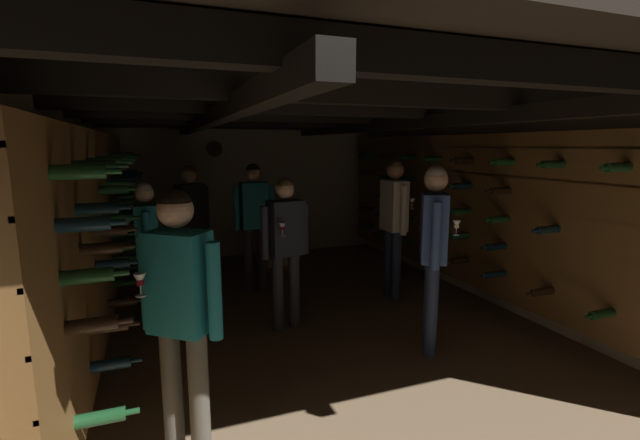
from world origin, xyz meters
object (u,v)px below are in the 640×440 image
at_px(person_guest_mid_right, 394,215).
at_px(person_host_center, 285,240).
at_px(display_bottle, 272,204).
at_px(person_guest_mid_left, 147,243).
at_px(person_guest_far_left, 191,216).
at_px(person_guest_rear_center, 254,215).
at_px(wine_crate_stack, 275,241).
at_px(person_guest_near_right, 433,241).
at_px(person_guest_near_left, 180,302).

bearing_deg(person_guest_mid_right, person_host_center, -164.04).
bearing_deg(display_bottle, person_guest_mid_left, -135.10).
relative_size(person_host_center, person_guest_mid_right, 0.92).
relative_size(display_bottle, person_guest_far_left, 0.21).
height_order(display_bottle, person_guest_rear_center, person_guest_rear_center).
xyz_separation_m(wine_crate_stack, person_guest_far_left, (-1.27, -0.63, 0.56)).
bearing_deg(display_bottle, person_guest_mid_right, -58.80).
distance_m(display_bottle, person_guest_near_right, 3.31).
bearing_deg(person_host_center, person_guest_near_left, -123.64).
bearing_deg(person_guest_near_right, person_guest_far_left, 126.94).
relative_size(person_host_center, person_guest_near_left, 0.95).
xyz_separation_m(person_guest_far_left, person_guest_mid_left, (-0.52, -1.08, -0.08)).
bearing_deg(person_guest_rear_center, wine_crate_stack, 60.33).
relative_size(person_guest_rear_center, person_guest_far_left, 1.01).
height_order(person_guest_near_left, person_guest_far_left, person_guest_near_left).
xyz_separation_m(wine_crate_stack, person_guest_near_left, (-1.59, -3.90, 0.57)).
height_order(person_host_center, person_guest_far_left, person_guest_far_left).
relative_size(person_guest_far_left, person_guest_near_right, 0.96).
bearing_deg(wine_crate_stack, person_guest_mid_left, -136.31).
distance_m(display_bottle, person_guest_mid_right, 2.12).
height_order(person_host_center, person_guest_near_left, person_guest_near_left).
relative_size(person_guest_rear_center, person_guest_mid_right, 0.97).
xyz_separation_m(wine_crate_stack, person_host_center, (-0.46, -2.20, 0.51)).
bearing_deg(person_guest_far_left, wine_crate_stack, 26.35).
relative_size(person_host_center, person_guest_rear_center, 0.94).
relative_size(display_bottle, person_host_center, 0.22).
relative_size(person_guest_near_right, person_guest_mid_left, 1.12).
bearing_deg(person_guest_near_right, person_guest_near_left, -162.41).
bearing_deg(wine_crate_stack, person_guest_far_left, -153.65).
height_order(display_bottle, person_guest_mid_right, person_guest_mid_right).
bearing_deg(person_guest_far_left, person_host_center, -62.60).
xyz_separation_m(person_host_center, person_guest_mid_right, (1.53, 0.44, 0.11)).
height_order(person_guest_far_left, person_guest_mid_left, person_guest_far_left).
bearing_deg(display_bottle, wine_crate_stack, -64.28).
height_order(person_host_center, person_guest_rear_center, person_guest_rear_center).
distance_m(person_host_center, person_guest_near_right, 1.49).
height_order(wine_crate_stack, person_guest_mid_right, person_guest_mid_right).
height_order(display_bottle, person_host_center, person_host_center).
xyz_separation_m(wine_crate_stack, display_bottle, (-0.02, 0.05, 0.59)).
bearing_deg(person_guest_far_left, display_bottle, 28.59).
height_order(wine_crate_stack, person_guest_near_right, person_guest_near_right).
xyz_separation_m(person_guest_near_left, person_guest_mid_right, (2.66, 2.14, 0.05)).
bearing_deg(person_guest_rear_center, person_guest_far_left, 163.52).
bearing_deg(person_guest_far_left, person_guest_near_right, -53.06).
relative_size(wine_crate_stack, person_host_center, 0.56).
xyz_separation_m(person_host_center, person_guest_far_left, (-0.81, 1.57, 0.05)).
xyz_separation_m(person_guest_rear_center, person_guest_far_left, (-0.78, 0.23, -0.02)).
xyz_separation_m(person_host_center, person_guest_near_right, (1.11, -0.99, 0.11)).
relative_size(wine_crate_stack, person_guest_far_left, 0.54).
xyz_separation_m(wine_crate_stack, person_guest_mid_left, (-1.79, -1.71, 0.48)).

